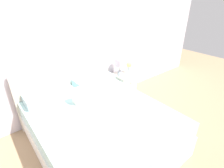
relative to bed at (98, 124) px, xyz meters
The scene contains 7 objects.
ground_plane 1.06m from the bed, 90.00° to the left, with size 12.00×12.00×0.00m, color tan.
wall_back 1.46m from the bed, 90.00° to the left, with size 8.00×0.06×2.60m.
bed is the anchor object (origin of this frame).
nightstand 1.45m from the bed, 31.86° to the left, with size 0.41×0.47×0.58m.
table_lamp 1.54m from the bed, 35.75° to the left, with size 0.22×0.22×0.36m.
flower_vase 1.63m from the bed, 29.10° to the left, with size 0.12×0.12×0.25m.
alarm_clock 1.39m from the bed, 34.19° to the left, with size 0.08×0.06×0.06m.
Camera 1 is at (-1.18, -2.84, 2.15)m, focal length 28.00 mm.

